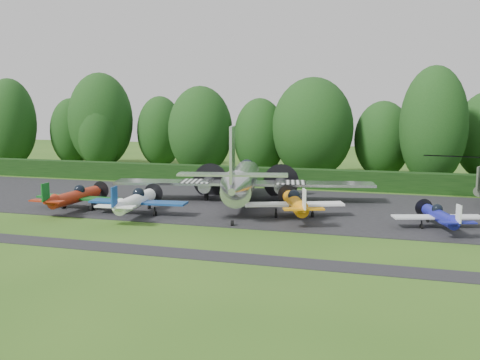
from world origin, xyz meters
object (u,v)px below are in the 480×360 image
(light_plane_white, at_px, (136,201))
(light_plane_orange, at_px, (295,203))
(transport_plane, at_px, (241,181))
(light_plane_red, at_px, (75,197))
(light_plane_blue, at_px, (440,216))

(light_plane_white, distance_m, light_plane_orange, 12.39)
(transport_plane, relative_size, light_plane_white, 2.83)
(light_plane_red, height_order, light_plane_white, light_plane_white)
(light_plane_white, xyz_separation_m, light_plane_orange, (12.07, 2.78, -0.02))
(light_plane_orange, bearing_deg, light_plane_blue, 15.37)
(transport_plane, xyz_separation_m, light_plane_white, (-6.42, -7.29, -0.83))
(light_plane_red, distance_m, light_plane_white, 5.89)
(light_plane_orange, xyz_separation_m, light_plane_blue, (10.36, -0.84, -0.23))
(transport_plane, height_order, light_plane_orange, transport_plane)
(transport_plane, bearing_deg, light_plane_white, -119.74)
(light_plane_white, height_order, light_plane_orange, light_plane_white)
(transport_plane, xyz_separation_m, light_plane_blue, (16.01, -5.35, -1.08))
(light_plane_white, height_order, light_plane_blue, light_plane_white)
(light_plane_red, bearing_deg, light_plane_white, -8.57)
(light_plane_orange, bearing_deg, light_plane_red, -153.32)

